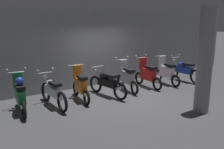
{
  "coord_description": "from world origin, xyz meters",
  "views": [
    {
      "loc": [
        -5.02,
        -7.09,
        2.81
      ],
      "look_at": [
        -0.22,
        0.34,
        0.75
      ],
      "focal_mm": 39.51,
      "sensor_mm": 36.0,
      "label": 1
    }
  ],
  "objects": [
    {
      "name": "ground_plane",
      "position": [
        0.0,
        0.0,
        0.0
      ],
      "size": [
        80.0,
        80.0,
        0.0
      ],
      "primitive_type": "plane",
      "color": "#4C4C4F"
    },
    {
      "name": "motorbike_slot_1",
      "position": [
        -2.52,
        0.28,
        0.49
      ],
      "size": [
        0.59,
        1.95,
        1.15
      ],
      "color": "black",
      "rests_on": "ground"
    },
    {
      "name": "motorbike_slot_3",
      "position": [
        -0.51,
        0.25,
        0.49
      ],
      "size": [
        0.62,
        1.93,
        1.03
      ],
      "color": "black",
      "rests_on": "ground"
    },
    {
      "name": "motorbike_slot_7",
      "position": [
        3.53,
        0.22,
        0.49
      ],
      "size": [
        0.59,
        1.95,
        1.15
      ],
      "color": "black",
      "rests_on": "ground"
    },
    {
      "name": "motorbike_slot_4",
      "position": [
        0.51,
        0.41,
        0.53
      ],
      "size": [
        0.58,
        1.68,
        1.29
      ],
      "color": "black",
      "rests_on": "ground"
    },
    {
      "name": "motorbike_slot_5",
      "position": [
        1.51,
        0.37,
        0.53
      ],
      "size": [
        0.59,
        1.68,
        1.29
      ],
      "color": "black",
      "rests_on": "ground"
    },
    {
      "name": "support_pillar",
      "position": [
        1.09,
        -2.62,
        1.57
      ],
      "size": [
        0.45,
        0.45,
        3.13
      ],
      "primitive_type": "cylinder",
      "color": "gray",
      "rests_on": "ground"
    },
    {
      "name": "back_wall",
      "position": [
        0.0,
        1.95,
        1.57
      ],
      "size": [
        16.0,
        0.3,
        3.13
      ],
      "primitive_type": "cube",
      "color": "gray",
      "rests_on": "ground"
    },
    {
      "name": "motorbike_slot_6",
      "position": [
        2.52,
        0.31,
        0.52
      ],
      "size": [
        0.56,
        1.68,
        1.18
      ],
      "color": "black",
      "rests_on": "ground"
    },
    {
      "name": "motorbike_slot_0",
      "position": [
        -3.53,
        0.28,
        0.57
      ],
      "size": [
        0.59,
        1.68,
        1.29
      ],
      "color": "black",
      "rests_on": "ground"
    },
    {
      "name": "motorbike_slot_2",
      "position": [
        -1.51,
        0.37,
        0.52
      ],
      "size": [
        0.56,
        1.68,
        1.18
      ],
      "color": "black",
      "rests_on": "ground"
    }
  ]
}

